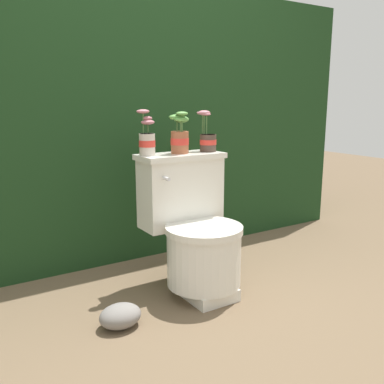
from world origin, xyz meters
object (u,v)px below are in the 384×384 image
(potted_plant_midleft, at_px, (180,135))
(garden_stone, at_px, (120,316))
(toilet, at_px, (194,230))
(potted_plant_middle, at_px, (207,137))
(potted_plant_left, at_px, (147,139))

(potted_plant_midleft, relative_size, garden_stone, 1.15)
(toilet, xyz_separation_m, potted_plant_middle, (0.19, 0.15, 0.50))
(potted_plant_left, xyz_separation_m, potted_plant_middle, (0.39, -0.02, -0.00))
(potted_plant_middle, height_order, garden_stone, potted_plant_middle)
(toilet, xyz_separation_m, potted_plant_midleft, (-0.00, 0.15, 0.52))
(potted_plant_midleft, xyz_separation_m, garden_stone, (-0.53, -0.32, -0.81))
(potted_plant_left, xyz_separation_m, garden_stone, (-0.33, -0.34, -0.80))
(toilet, height_order, potted_plant_left, potted_plant_left)
(potted_plant_middle, relative_size, garden_stone, 1.16)
(toilet, relative_size, potted_plant_left, 3.07)
(potted_plant_midleft, height_order, potted_plant_middle, potted_plant_middle)
(potted_plant_left, relative_size, potted_plant_middle, 1.04)
(toilet, height_order, potted_plant_midleft, potted_plant_midleft)
(potted_plant_midleft, xyz_separation_m, potted_plant_middle, (0.19, -0.00, -0.02))
(garden_stone, bearing_deg, toilet, 18.09)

